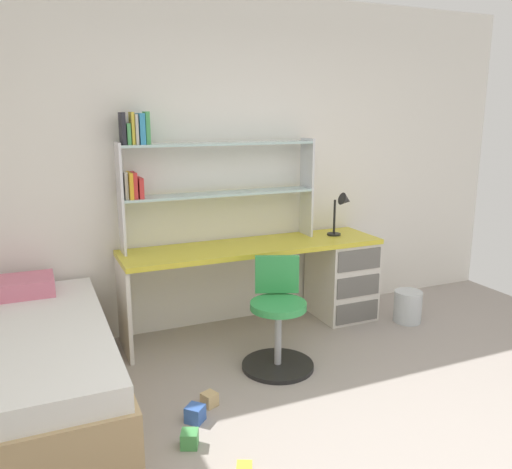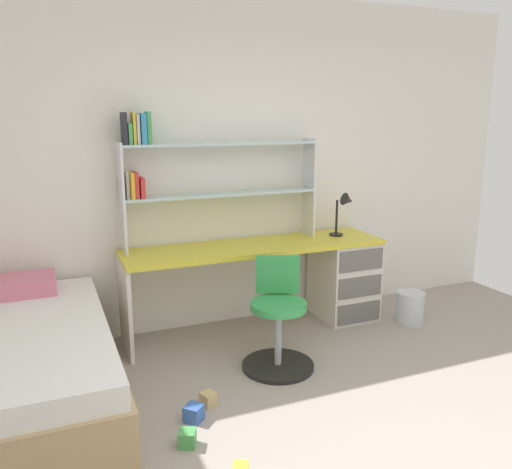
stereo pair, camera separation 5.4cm
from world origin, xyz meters
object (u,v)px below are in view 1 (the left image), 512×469
(bookshelf_hutch, at_px, (196,170))
(swivel_chair, at_px, (278,325))
(toy_block_blue_3, at_px, (195,414))
(toy_block_natural_2, at_px, (209,399))
(waste_bin, at_px, (408,306))
(desk, at_px, (316,273))
(toy_block_green_4, at_px, (190,439))
(desk_lamp, at_px, (343,207))
(bed_platform, at_px, (20,374))

(bookshelf_hutch, height_order, swivel_chair, bookshelf_hutch)
(bookshelf_hutch, xyz_separation_m, toy_block_blue_3, (-0.43, -1.27, -1.31))
(toy_block_natural_2, bearing_deg, bookshelf_hutch, 75.38)
(bookshelf_hutch, xyz_separation_m, waste_bin, (1.74, -0.53, -1.22))
(bookshelf_hutch, distance_m, waste_bin, 2.19)
(desk, relative_size, toy_block_green_4, 23.64)
(bookshelf_hutch, relative_size, desk_lamp, 4.22)
(swivel_chair, bearing_deg, bookshelf_hutch, 111.80)
(waste_bin, xyz_separation_m, toy_block_blue_3, (-2.17, -0.74, -0.09))
(desk, xyz_separation_m, waste_bin, (0.72, -0.37, -0.29))
(desk, height_order, toy_block_blue_3, desk)
(desk_lamp, xyz_separation_m, bed_platform, (-2.64, -0.64, -0.72))
(bookshelf_hutch, distance_m, bed_platform, 1.92)
(toy_block_natural_2, relative_size, toy_block_green_4, 0.94)
(swivel_chair, bearing_deg, bed_platform, 179.24)
(desk_lamp, distance_m, waste_bin, 1.05)
(toy_block_natural_2, bearing_deg, waste_bin, 16.57)
(toy_block_green_4, bearing_deg, waste_bin, 22.85)
(desk, distance_m, toy_block_blue_3, 1.87)
(bookshelf_hutch, bearing_deg, desk_lamp, -7.23)
(waste_bin, xyz_separation_m, toy_block_green_4, (-2.27, -0.96, -0.09))
(toy_block_natural_2, bearing_deg, swivel_chair, 26.72)
(swivel_chair, height_order, waste_bin, swivel_chair)
(toy_block_blue_3, relative_size, toy_block_green_4, 1.08)
(bookshelf_hutch, relative_size, toy_block_green_4, 17.54)
(desk_lamp, distance_m, toy_block_blue_3, 2.24)
(bed_platform, height_order, toy_block_green_4, bed_platform)
(swivel_chair, distance_m, toy_block_natural_2, 0.75)
(bookshelf_hutch, xyz_separation_m, toy_block_natural_2, (-0.30, -1.14, -1.32))
(toy_block_natural_2, distance_m, toy_block_green_4, 0.42)
(bookshelf_hutch, bearing_deg, toy_block_green_4, -109.59)
(desk, height_order, swivel_chair, swivel_chair)
(desk, relative_size, bookshelf_hutch, 1.35)
(desk, distance_m, toy_block_natural_2, 1.69)
(desk_lamp, bearing_deg, toy_block_blue_3, -146.99)
(desk_lamp, relative_size, swivel_chair, 0.49)
(desk, height_order, waste_bin, desk)
(bed_platform, distance_m, toy_block_natural_2, 1.14)
(toy_block_blue_3, bearing_deg, waste_bin, 18.72)
(bookshelf_hutch, bearing_deg, desk, -8.85)
(bed_platform, distance_m, toy_block_green_4, 1.11)
(bed_platform, relative_size, toy_block_natural_2, 21.68)
(bed_platform, relative_size, waste_bin, 6.71)
(swivel_chair, distance_m, toy_block_blue_3, 0.92)
(bed_platform, xyz_separation_m, toy_block_blue_3, (0.93, -0.47, -0.23))
(waste_bin, distance_m, toy_block_green_4, 2.47)
(bed_platform, xyz_separation_m, toy_block_natural_2, (1.07, -0.34, -0.24))
(swivel_chair, height_order, toy_block_green_4, swivel_chair)
(bookshelf_hutch, height_order, waste_bin, bookshelf_hutch)
(waste_bin, height_order, toy_block_green_4, waste_bin)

